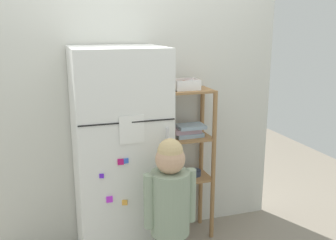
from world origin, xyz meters
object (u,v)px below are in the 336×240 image
object	(u,v)px
child_standing	(170,202)
pantry_shelf_unit	(187,148)
fruit_bin	(186,85)
refrigerator	(120,158)

from	to	relation	value
child_standing	pantry_shelf_unit	bearing A→B (deg)	61.01
pantry_shelf_unit	fruit_bin	xyz separation A→B (m)	(-0.02, 0.00, 0.53)
child_standing	fruit_bin	distance (m)	1.00
refrigerator	fruit_bin	distance (m)	0.78
refrigerator	fruit_bin	size ratio (longest dim) A/B	8.06
fruit_bin	pantry_shelf_unit	bearing A→B (deg)	-9.89
child_standing	pantry_shelf_unit	world-z (taller)	pantry_shelf_unit
refrigerator	pantry_shelf_unit	size ratio (longest dim) A/B	1.28
child_standing	refrigerator	bearing A→B (deg)	113.77
refrigerator	child_standing	size ratio (longest dim) A/B	1.50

